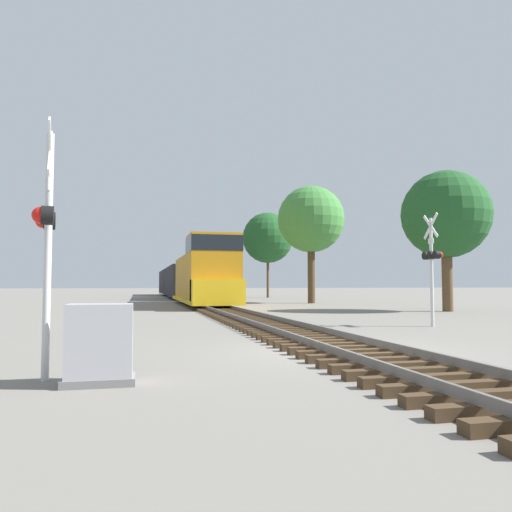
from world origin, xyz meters
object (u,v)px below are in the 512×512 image
freight_train (184,281)px  tree_mid_background (311,220)px  relay_cabinet (100,345)px  tree_far_right (446,215)px  tree_deep_background (268,238)px  crossing_signal_far (432,259)px  crossing_signal_near (47,229)px

freight_train → tree_mid_background: bearing=-54.5°
tree_mid_background → relay_cabinet: bearing=-115.1°
tree_far_right → tree_deep_background: size_ratio=0.81×
relay_cabinet → crossing_signal_far: bearing=36.6°
crossing_signal_near → tree_mid_background: bearing=146.4°
crossing_signal_near → tree_deep_background: (16.17, 47.83, 4.58)m
tree_deep_background → tree_far_right: bearing=-85.6°
crossing_signal_near → crossing_signal_far: size_ratio=1.00×
freight_train → tree_deep_background: tree_deep_background is taller
tree_far_right → crossing_signal_far: bearing=-126.9°
freight_train → crossing_signal_near: (-5.95, -42.94, 0.52)m
crossing_signal_near → tree_deep_background: 50.70m
freight_train → crossing_signal_far: 35.73m
freight_train → tree_deep_background: size_ratio=4.97×
tree_far_right → tree_mid_background: size_ratio=0.84×
crossing_signal_far → tree_far_right: (6.64, 8.86, 3.06)m
freight_train → relay_cabinet: freight_train is taller
crossing_signal_far → tree_mid_background: size_ratio=0.43×
tree_mid_background → tree_deep_background: 17.85m
relay_cabinet → tree_deep_background: 51.07m
crossing_signal_near → relay_cabinet: bearing=55.1°
tree_mid_background → crossing_signal_far: bearing=-98.3°
crossing_signal_near → tree_far_right: tree_far_right is taller
crossing_signal_far → tree_deep_background: (4.24, 40.11, 4.54)m
crossing_signal_far → tree_deep_background: size_ratio=0.41×
freight_train → crossing_signal_far: (5.98, -35.22, 0.55)m
relay_cabinet → tree_far_right: (17.69, 17.05, 4.91)m
crossing_signal_far → relay_cabinet: (-11.04, -8.19, -1.85)m
tree_deep_background → crossing_signal_near: bearing=-108.7°
freight_train → tree_deep_background: (10.22, 4.89, 5.10)m
tree_far_right → tree_deep_background: bearing=94.4°
tree_far_right → tree_mid_background: bearing=104.1°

